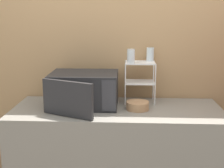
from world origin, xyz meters
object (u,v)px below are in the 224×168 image
(glass_front_left, at_px, (131,56))
(bowl, at_px, (138,106))
(microwave, at_px, (84,90))
(glass_back_right, at_px, (150,54))
(dish_rack, at_px, (140,73))

(glass_front_left, xyz_separation_m, bowl, (0.06, -0.17, -0.39))
(glass_front_left, relative_size, bowl, 0.64)
(microwave, height_order, glass_back_right, glass_back_right)
(bowl, bearing_deg, microwave, 170.40)
(glass_back_right, bearing_deg, dish_rack, -143.83)
(dish_rack, relative_size, glass_front_left, 3.03)
(dish_rack, xyz_separation_m, bowl, (-0.02, -0.23, -0.22))
(microwave, relative_size, bowl, 3.26)
(glass_front_left, bearing_deg, dish_rack, 37.46)
(dish_rack, height_order, bowl, dish_rack)
(dish_rack, distance_m, glass_front_left, 0.19)
(microwave, xyz_separation_m, glass_front_left, (0.40, 0.09, 0.28))
(glass_back_right, bearing_deg, microwave, -158.69)
(dish_rack, xyz_separation_m, glass_back_right, (0.09, 0.07, 0.16))
(glass_back_right, xyz_separation_m, bowl, (-0.11, -0.30, -0.39))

